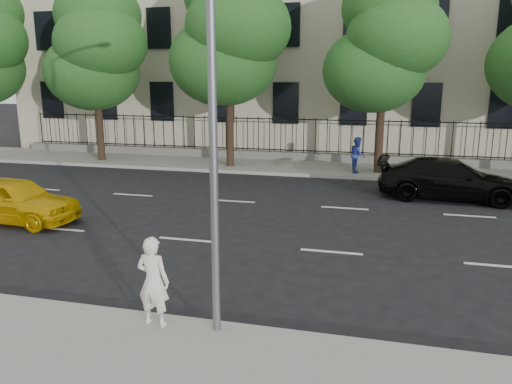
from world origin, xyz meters
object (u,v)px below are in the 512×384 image
Objects in this scene: street_light at (222,30)px; woman_near at (153,281)px; yellow_taxi at (13,200)px; black_sedan at (450,179)px.

street_light is 4.96× the size of woman_near.
woman_near is at bearing -123.15° from yellow_taxi.
black_sedan is at bearing -61.68° from yellow_taxi.
street_light is at bearing -146.62° from woman_near.
yellow_taxi is 2.57× the size of woman_near.
yellow_taxi is 0.81× the size of black_sedan.
yellow_taxi is at bearing 119.50° from black_sedan.
woman_near is (-6.22, -11.63, 0.22)m from black_sedan.
black_sedan is 13.19m from woman_near.
black_sedan is at bearing 65.10° from street_light.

